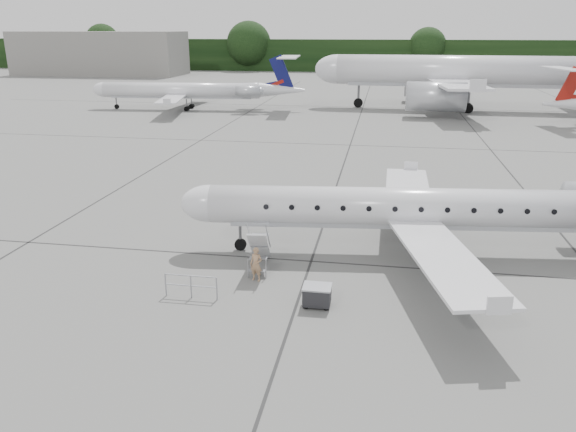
# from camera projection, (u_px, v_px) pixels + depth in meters

# --- Properties ---
(ground) EXTENTS (320.00, 320.00, 0.00)m
(ground) POSITION_uv_depth(u_px,v_px,m) (418.00, 311.00, 22.20)
(ground) COLOR slate
(ground) RESTS_ON ground
(treeline) EXTENTS (260.00, 4.00, 8.00)m
(treeline) POSITION_uv_depth(u_px,v_px,m) (395.00, 56.00, 142.45)
(treeline) COLOR black
(treeline) RESTS_ON ground
(terminal_building) EXTENTS (40.00, 14.00, 10.00)m
(terminal_building) POSITION_uv_depth(u_px,v_px,m) (100.00, 53.00, 134.65)
(terminal_building) COLOR slate
(terminal_building) RESTS_ON ground
(main_regional_jet) EXTENTS (28.12, 21.65, 6.71)m
(main_regional_jet) POSITION_uv_depth(u_px,v_px,m) (422.00, 189.00, 26.74)
(main_regional_jet) COLOR silver
(main_regional_jet) RESTS_ON ground
(airstair) EXTENTS (1.11, 2.47, 2.10)m
(airstair) POSITION_uv_depth(u_px,v_px,m) (259.00, 247.00, 25.82)
(airstair) COLOR silver
(airstair) RESTS_ON ground
(passenger) EXTENTS (0.63, 0.48, 1.54)m
(passenger) POSITION_uv_depth(u_px,v_px,m) (256.00, 264.00, 24.64)
(passenger) COLOR #9C7655
(passenger) RESTS_ON ground
(safety_railing) EXTENTS (2.20, 0.08, 1.00)m
(safety_railing) POSITION_uv_depth(u_px,v_px,m) (191.00, 287.00, 23.11)
(safety_railing) COLOR gray
(safety_railing) RESTS_ON ground
(baggage_cart) EXTENTS (1.09, 0.89, 0.94)m
(baggage_cart) POSITION_uv_depth(u_px,v_px,m) (317.00, 295.00, 22.43)
(baggage_cart) COLOR black
(baggage_cart) RESTS_ON ground
(bg_narrowbody) EXTENTS (40.64, 29.57, 14.43)m
(bg_narrowbody) POSITION_uv_depth(u_px,v_px,m) (455.00, 55.00, 75.07)
(bg_narrowbody) COLOR silver
(bg_narrowbody) RESTS_ON ground
(bg_regional_left) EXTENTS (29.22, 22.13, 7.27)m
(bg_regional_left) POSITION_uv_depth(u_px,v_px,m) (181.00, 83.00, 76.16)
(bg_regional_left) COLOR silver
(bg_regional_left) RESTS_ON ground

